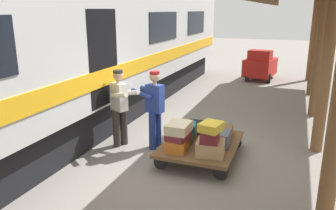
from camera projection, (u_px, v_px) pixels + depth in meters
name	position (u px, v px, depth m)	size (l,w,h in m)	color
ground_plane	(204.00, 160.00, 6.80)	(60.00, 60.00, 0.00)	gray
train_car	(45.00, 50.00, 7.50)	(3.02, 19.63, 4.00)	silver
luggage_cart	(201.00, 144.00, 6.83)	(1.44, 1.90, 0.34)	brown
suitcase_black_hardshell	(193.00, 128.00, 7.37)	(0.37, 0.61, 0.20)	black
suitcase_olive_duffel	(186.00, 136.00, 6.90)	(0.36, 0.53, 0.19)	brown
suitcase_tan_vintage	(210.00, 148.00, 6.20)	(0.51, 0.46, 0.27)	tan
suitcase_brown_leather	(222.00, 132.00, 7.15)	(0.40, 0.56, 0.19)	brown
suitcase_slate_roller	(217.00, 138.00, 6.66)	(0.49, 0.53, 0.28)	#4C515B
suitcase_orange_carryall	(177.00, 144.00, 6.43)	(0.37, 0.52, 0.21)	#CC6B23
suitcase_teal_softside	(187.00, 128.00, 6.80)	(0.34, 0.37, 0.18)	#1E666B
suitcase_burgundy_valise	(178.00, 136.00, 6.38)	(0.37, 0.44, 0.14)	maroon
suitcase_maroon_trunk	(210.00, 136.00, 6.14)	(0.32, 0.47, 0.21)	maroon
suitcase_yellow_case	(211.00, 127.00, 6.04)	(0.36, 0.42, 0.16)	gold
suitcase_cream_canvas	(179.00, 128.00, 6.34)	(0.40, 0.55, 0.18)	beige
porter_in_overalls	(154.00, 107.00, 7.19)	(0.72, 0.52, 1.70)	navy
porter_by_door	(120.00, 106.00, 7.30)	(0.74, 0.60, 1.70)	#332D28
baggage_tug	(260.00, 65.00, 14.41)	(1.34, 1.85, 1.30)	#B21E19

